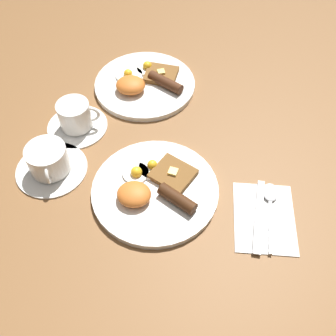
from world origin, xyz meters
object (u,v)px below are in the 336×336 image
object	(u,v)px
breakfast_plate_near	(155,189)
spoon	(270,199)
teacup_near	(49,162)
teacup_far	(76,118)
knife	(259,220)
breakfast_plate_far	(145,83)

from	to	relation	value
breakfast_plate_near	spoon	world-z (taller)	breakfast_plate_near
spoon	breakfast_plate_near	bearing A→B (deg)	93.25
breakfast_plate_near	spoon	xyz separation A→B (m)	(0.26, 0.01, -0.00)
breakfast_plate_near	teacup_near	size ratio (longest dim) A/B	1.70
teacup_far	breakfast_plate_near	bearing A→B (deg)	-37.59
knife	breakfast_plate_far	bearing A→B (deg)	41.85
breakfast_plate_near	breakfast_plate_far	xyz separation A→B (m)	(-0.08, 0.35, 0.00)
breakfast_plate_near	breakfast_plate_far	bearing A→B (deg)	103.05
breakfast_plate_near	teacup_far	bearing A→B (deg)	142.41
teacup_far	knife	bearing A→B (deg)	-25.69
breakfast_plate_far	spoon	bearing A→B (deg)	-45.18
teacup_near	spoon	world-z (taller)	teacup_near
knife	spoon	xyz separation A→B (m)	(0.03, 0.06, 0.00)
breakfast_plate_far	knife	size ratio (longest dim) A/B	1.52
knife	spoon	bearing A→B (deg)	-20.97
breakfast_plate_far	teacup_far	xyz separation A→B (m)	(-0.15, -0.18, 0.02)
breakfast_plate_far	spoon	size ratio (longest dim) A/B	1.60
breakfast_plate_far	spoon	xyz separation A→B (m)	(0.34, -0.34, -0.00)
breakfast_plate_far	teacup_near	size ratio (longest dim) A/B	1.67
teacup_near	breakfast_plate_far	bearing A→B (deg)	62.17
breakfast_plate_near	knife	bearing A→B (deg)	-11.28
teacup_far	spoon	bearing A→B (deg)	-18.82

